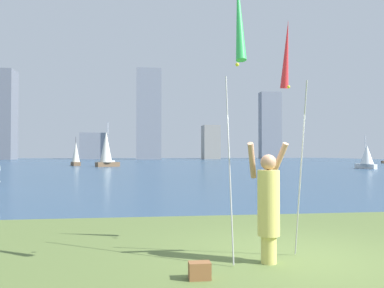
# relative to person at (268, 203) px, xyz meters

# --- Properties ---
(ground) EXTENTS (120.00, 138.00, 0.12)m
(ground) POSITION_rel_person_xyz_m (0.58, 51.29, -1.06)
(ground) COLOR #5B7038
(person) EXTENTS (0.74, 0.55, 2.03)m
(person) POSITION_rel_person_xyz_m (0.00, 0.00, 0.00)
(person) COLOR #D8CC66
(person) RESTS_ON ground
(kite_flag_left) EXTENTS (0.16, 1.17, 4.65)m
(kite_flag_left) POSITION_rel_person_xyz_m (-0.63, -0.51, 2.84)
(kite_flag_left) COLOR #B2B2B7
(kite_flag_left) RESTS_ON ground
(kite_flag_right) EXTENTS (0.16, 1.14, 4.36)m
(kite_flag_right) POSITION_rel_person_xyz_m (0.63, 0.76, 2.62)
(kite_flag_right) COLOR #B2B2B7
(kite_flag_right) RESTS_ON ground
(bag) EXTENTS (0.32, 0.20, 0.25)m
(bag) POSITION_rel_person_xyz_m (-1.27, -0.68, -0.87)
(bag) COLOR brown
(bag) RESTS_ON ground
(sailboat_0) EXTENTS (3.12, 2.38, 5.77)m
(sailboat_0) POSITION_rel_person_xyz_m (-6.73, 44.74, 1.25)
(sailboat_0) COLOR brown
(sailboat_0) RESTS_ON ground
(sailboat_1) EXTENTS (1.65, 2.31, 4.05)m
(sailboat_1) POSITION_rel_person_xyz_m (-11.31, 49.30, 0.49)
(sailboat_1) COLOR brown
(sailboat_1) RESTS_ON ground
(sailboat_7) EXTENTS (1.72, 2.89, 3.79)m
(sailboat_7) POSITION_rel_person_xyz_m (22.98, 34.49, 0.42)
(sailboat_7) COLOR white
(sailboat_7) RESTS_ON ground
(sailboat_8) EXTENTS (2.67, 2.26, 4.66)m
(sailboat_8) POSITION_rel_person_xyz_m (-7.41, 51.78, -0.63)
(sailboat_8) COLOR silver
(sailboat_8) RESTS_ON ground
(skyline_tower_0) EXTENTS (3.39, 5.91, 23.05)m
(skyline_tower_0) POSITION_rel_person_xyz_m (-36.49, 98.47, 10.53)
(skyline_tower_0) COLOR slate
(skyline_tower_0) RESTS_ON ground
(skyline_tower_1) EXTENTS (7.10, 5.94, 7.13)m
(skyline_tower_1) POSITION_rel_person_xyz_m (-15.26, 102.79, 2.57)
(skyline_tower_1) COLOR gray
(skyline_tower_1) RESTS_ON ground
(skyline_tower_2) EXTENTS (6.54, 5.93, 24.07)m
(skyline_tower_2) POSITION_rel_person_xyz_m (-0.45, 98.24, 11.04)
(skyline_tower_2) COLOR gray
(skyline_tower_2) RESTS_ON ground
(skyline_tower_3) EXTENTS (4.45, 5.95, 9.26)m
(skyline_tower_3) POSITION_rel_person_xyz_m (16.59, 98.97, 3.63)
(skyline_tower_3) COLOR gray
(skyline_tower_3) RESTS_ON ground
(skyline_tower_4) EXTENTS (5.83, 3.16, 18.81)m
(skyline_tower_4) POSITION_rel_person_xyz_m (33.68, 99.33, 8.41)
(skyline_tower_4) COLOR gray
(skyline_tower_4) RESTS_ON ground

